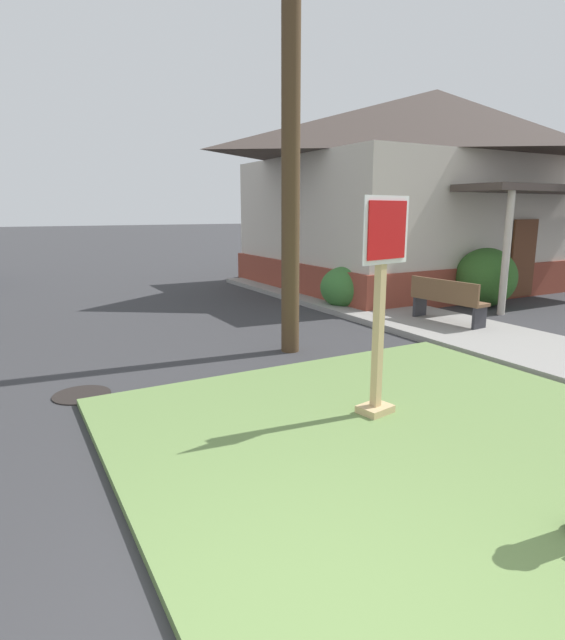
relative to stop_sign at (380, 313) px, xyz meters
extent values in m
cube|color=#668447|center=(-0.05, -0.71, -1.17)|extent=(5.60, 5.52, 0.08)
cube|color=gray|center=(3.95, 3.21, -1.15)|extent=(2.20, 15.67, 0.12)
cube|color=tan|center=(0.00, 0.02, 0.01)|extent=(0.11, 0.11, 2.29)
cube|color=tan|center=(0.00, 0.02, -1.09)|extent=(0.41, 0.34, 0.08)
cube|color=white|center=(0.01, -0.03, 0.87)|extent=(0.68, 0.14, 0.69)
cube|color=red|center=(0.01, -0.05, 0.87)|extent=(0.58, 0.12, 0.59)
cylinder|color=black|center=(-2.76, 2.39, -1.21)|extent=(0.70, 0.70, 0.02)
cube|color=brown|center=(4.14, 2.89, -0.65)|extent=(0.54, 1.61, 0.06)
cube|color=brown|center=(3.96, 2.88, -0.43)|extent=(0.20, 1.58, 0.38)
cube|color=#2D2D33|center=(4.20, 2.19, -0.89)|extent=(0.36, 0.09, 0.41)
cube|color=#2D2D33|center=(4.07, 3.60, -0.89)|extent=(0.36, 0.09, 0.41)
cylinder|color=#4C3823|center=(0.57, 2.92, 3.80)|extent=(0.29, 0.29, 10.02)
cube|color=brown|center=(8.47, 7.91, -0.76)|extent=(10.16, 6.80, 0.90)
cube|color=beige|center=(8.47, 7.91, 1.08)|extent=(9.96, 6.66, 2.79)
pyramid|color=#423833|center=(8.47, 7.91, 3.54)|extent=(10.67, 7.14, 2.12)
cube|color=#423833|center=(8.47, 3.81, 1.56)|extent=(5.59, 1.40, 0.16)
cylinder|color=beige|center=(6.18, 3.26, 0.17)|extent=(0.16, 0.16, 2.77)
cube|color=brown|center=(8.47, 4.49, -0.16)|extent=(0.90, 0.06, 2.00)
ellipsoid|color=#316025|center=(6.68, 4.14, -0.51)|extent=(1.43, 1.43, 1.41)
ellipsoid|color=#397333|center=(3.58, 5.54, -0.72)|extent=(1.20, 1.20, 1.00)
camera|label=1|loc=(-3.48, -4.15, 1.07)|focal=28.67mm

